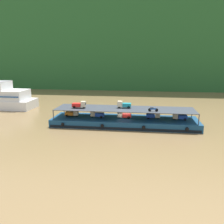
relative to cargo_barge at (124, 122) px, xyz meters
name	(u,v)px	position (x,y,z in m)	size (l,w,h in m)	color
ground_plane	(124,125)	(0.00, 0.02, -0.75)	(400.00, 400.00, 0.00)	brown
hillside_far_bank	(137,36)	(0.00, 64.95, 22.30)	(137.95, 28.28, 40.93)	#235628
cargo_barge	(124,122)	(0.00, 0.00, 0.00)	(29.28, 7.80, 1.50)	navy
cargo_rack	(125,109)	(0.00, 0.02, 2.69)	(27.68, 6.48, 2.00)	#383D47
mini_truck_lower_stern	(72,113)	(-10.93, 0.06, 1.44)	(2.76, 1.24, 1.38)	orange
mini_truck_lower_aft	(97,114)	(-5.61, -0.14, 1.44)	(2.75, 1.21, 1.38)	#1E47B7
mini_truck_lower_mid	(124,115)	(-0.07, -0.12, 1.44)	(2.75, 1.21, 1.38)	red
mini_truck_lower_fore	(153,115)	(5.77, 0.51, 1.44)	(2.78, 1.28, 1.38)	#1E47B7
mini_truck_lower_bow	(180,116)	(10.85, 0.14, 1.44)	(2.78, 1.27, 1.38)	#1E47B7
mini_truck_upper_stern	(79,105)	(-9.12, -0.69, 3.44)	(2.76, 1.23, 1.38)	red
mini_truck_upper_mid	(124,105)	(-0.17, 0.60, 3.44)	(2.75, 1.21, 1.38)	teal
motorcycle_upper_port	(153,109)	(5.56, -1.92, 3.18)	(1.90, 0.55, 0.87)	black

